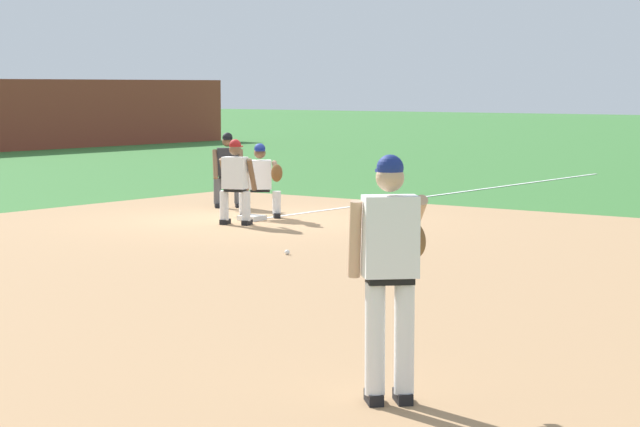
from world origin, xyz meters
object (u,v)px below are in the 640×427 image
Objects in this scene: first_baseman at (261,178)px; umpire at (228,167)px; pitcher at (391,263)px; baseball at (287,252)px; baserunner at (235,179)px; first_base_bag at (252,218)px.

umpire is at bearing 57.22° from first_baseman.
first_baseman is at bearing 43.60° from pitcher.
first_baseman is (3.51, 3.35, 0.69)m from baseball.
umpire is at bearing 47.76° from baseball.
first_baseman is 0.92× the size of umpire.
umpire is at bearing 43.35° from baserunner.
umpire is (1.50, 1.85, 0.75)m from first_base_bag.
first_base_bag is at bearing 44.46° from pitcher.
pitcher is at bearing -135.54° from first_base_bag.
baserunner is at bearing 51.20° from baseball.
first_base_bag is 0.20× the size of pitcher.
baseball is at bearing -133.94° from first_base_bag.
pitcher is at bearing -136.42° from baseball.
first_base_bag is 0.28× the size of first_baseman.
baserunner is 1.00× the size of umpire.
baserunner reaches higher than baseball.
baseball is 3.98m from baserunner.
first_base_bag is 1.06m from baserunner.
pitcher is at bearing -133.97° from baserunner.
first_baseman is (9.48, 9.03, -0.33)m from pitcher.
pitcher is (-9.13, -8.97, 1.01)m from first_base_bag.
pitcher reaches higher than baseball.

